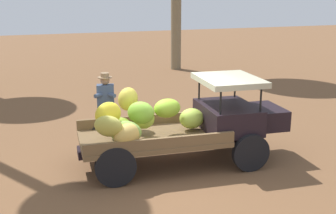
{
  "coord_description": "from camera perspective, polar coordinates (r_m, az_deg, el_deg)",
  "views": [
    {
      "loc": [
        -2.87,
        -7.97,
        3.66
      ],
      "look_at": [
        0.0,
        0.3,
        1.28
      ],
      "focal_mm": 46.53,
      "sensor_mm": 36.0,
      "label": 1
    }
  ],
  "objects": [
    {
      "name": "truck",
      "position": [
        9.26,
        2.55,
        -2.16
      ],
      "size": [
        4.54,
        1.98,
        1.84
      ],
      "rotation": [
        0.0,
        0.0,
        -0.07
      ],
      "color": "black",
      "rests_on": "ground"
    },
    {
      "name": "farmer",
      "position": [
        10.56,
        -8.15,
        0.44
      ],
      "size": [
        0.53,
        0.49,
        1.75
      ],
      "rotation": [
        0.0,
        0.0,
        -1.82
      ],
      "color": "#3B3E4D",
      "rests_on": "ground"
    },
    {
      "name": "loose_banana_bunch",
      "position": [
        11.0,
        -7.87,
        -3.52
      ],
      "size": [
        0.65,
        0.54,
        0.32
      ],
      "primitive_type": "ellipsoid",
      "rotation": [
        0.0,
        -0.03,
        2.75
      ],
      "color": "gold",
      "rests_on": "ground"
    },
    {
      "name": "ground_plane",
      "position": [
        9.23,
        0.6,
        -8.14
      ],
      "size": [
        60.0,
        60.0,
        0.0
      ],
      "primitive_type": "plane",
      "color": "brown"
    }
  ]
}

